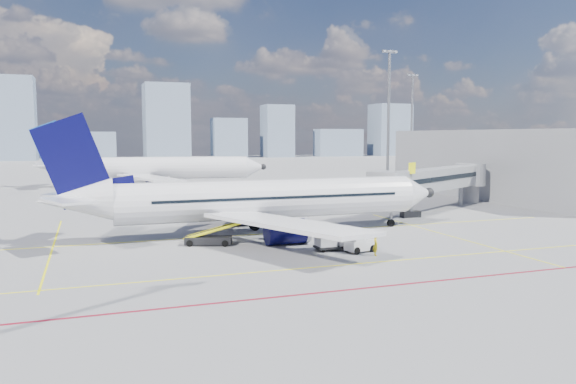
# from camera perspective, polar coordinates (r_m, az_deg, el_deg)

# --- Properties ---
(ground) EXTENTS (420.00, 420.00, 0.00)m
(ground) POSITION_cam_1_polar(r_m,az_deg,el_deg) (45.78, 2.62, -5.79)
(ground) COLOR gray
(ground) RESTS_ON ground
(apron_markings) EXTENTS (90.00, 35.12, 0.01)m
(apron_markings) POSITION_cam_1_polar(r_m,az_deg,el_deg) (42.03, 3.91, -6.83)
(apron_markings) COLOR #FFFC0D
(apron_markings) RESTS_ON ground
(jet_bridge) EXTENTS (23.55, 15.78, 6.30)m
(jet_bridge) POSITION_cam_1_polar(r_m,az_deg,el_deg) (71.29, 15.10, 1.19)
(jet_bridge) COLOR gray
(jet_bridge) RESTS_ON ground
(terminal_block) EXTENTS (10.00, 42.00, 10.00)m
(terminal_block) POSITION_cam_1_polar(r_m,az_deg,el_deg) (88.41, 20.56, 2.68)
(terminal_block) COLOR gray
(terminal_block) RESTS_ON ground
(floodlight_mast_ne) EXTENTS (3.20, 0.61, 25.45)m
(floodlight_mast_ne) POSITION_cam_1_polar(r_m,az_deg,el_deg) (111.16, 10.18, 7.93)
(floodlight_mast_ne) COLOR slate
(floodlight_mast_ne) RESTS_ON ground
(floodlight_mast_far) EXTENTS (3.20, 0.61, 25.45)m
(floodlight_mast_far) POSITION_cam_1_polar(r_m,az_deg,el_deg) (155.04, 12.46, 7.24)
(floodlight_mast_far) COLOR slate
(floodlight_mast_far) RESTS_ON ground
(distant_skyline) EXTENTS (257.57, 15.74, 31.08)m
(distant_skyline) POSITION_cam_1_polar(r_m,az_deg,el_deg) (231.67, -17.76, 6.19)
(distant_skyline) COLOR slate
(distant_skyline) RESTS_ON ground
(main_aircraft) EXTENTS (37.90, 33.04, 11.06)m
(main_aircraft) POSITION_cam_1_polar(r_m,az_deg,el_deg) (51.68, -3.44, -0.85)
(main_aircraft) COLOR silver
(main_aircraft) RESTS_ON ground
(second_aircraft) EXTENTS (41.62, 36.07, 12.20)m
(second_aircraft) POSITION_cam_1_polar(r_m,az_deg,el_deg) (105.42, -13.75, 2.35)
(second_aircraft) COLOR silver
(second_aircraft) RESTS_ON ground
(baggage_tug) EXTENTS (2.51, 1.88, 1.58)m
(baggage_tug) POSITION_cam_1_polar(r_m,az_deg,el_deg) (44.65, 7.19, -5.13)
(baggage_tug) COLOR silver
(baggage_tug) RESTS_ON ground
(cargo_dolly) EXTENTS (3.32, 1.50, 1.82)m
(cargo_dolly) POSITION_cam_1_polar(r_m,az_deg,el_deg) (45.27, 4.83, -4.65)
(cargo_dolly) COLOR black
(cargo_dolly) RESTS_ON ground
(belt_loader) EXTENTS (5.55, 2.98, 2.25)m
(belt_loader) POSITION_cam_1_polar(r_m,az_deg,el_deg) (47.60, -7.92, -4.68)
(belt_loader) COLOR black
(belt_loader) RESTS_ON ground
(ramp_worker) EXTENTS (0.49, 0.65, 1.60)m
(ramp_worker) POSITION_cam_1_polar(r_m,az_deg,el_deg) (43.56, 8.89, -5.37)
(ramp_worker) COLOR yellow
(ramp_worker) RESTS_ON ground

